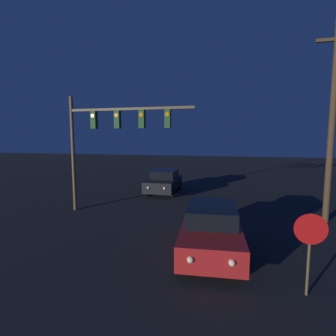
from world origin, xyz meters
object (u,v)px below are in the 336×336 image
Objects in this scene: car_far at (164,181)px; utility_pole at (332,120)px; traffic_signal_mast at (109,130)px; car_near at (211,229)px; stop_sign at (310,239)px.

utility_pole reaches higher than car_far.
car_far is 0.50× the size of utility_pole.
car_near is at bearing -33.38° from traffic_signal_mast.
utility_pole is at bearing -141.92° from car_near.
car_near is 2.21× the size of stop_sign.
traffic_signal_mast is at bearing 144.96° from stop_sign.
car_near is at bearing 112.00° from car_far.
car_near is 3.30m from stop_sign.
car_near is 7.77m from utility_pole.
traffic_signal_mast is 10.20m from stop_sign.
car_far is 6.75m from traffic_signal_mast.
traffic_signal_mast is 0.73× the size of utility_pole.
car_near is 0.51× the size of utility_pole.
car_far is at bearing 152.56° from utility_pole.
stop_sign is at bearing -35.04° from traffic_signal_mast.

